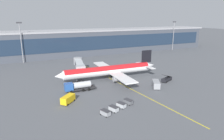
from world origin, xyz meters
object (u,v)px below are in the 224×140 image
at_px(belt_loader, 167,79).
at_px(baggage_cart_2, 121,105).
at_px(fuel_tanker, 78,86).
at_px(baggage_cart_3, 128,102).
at_px(main_airliner, 109,70).
at_px(lavatory_truck, 156,84).
at_px(baggage_cart_1, 114,109).
at_px(crew_van, 68,99).
at_px(baggage_cart_0, 106,113).

distance_m(belt_loader, baggage_cart_2, 30.73).
distance_m(fuel_tanker, baggage_cart_3, 19.82).
distance_m(main_airliner, fuel_tanker, 17.14).
bearing_deg(lavatory_truck, fuel_tanker, 162.22).
distance_m(belt_loader, baggage_cart_1, 33.93).
xyz_separation_m(main_airliner, baggage_cart_3, (-4.74, -24.21, -3.14)).
bearing_deg(baggage_cart_2, lavatory_truck, 26.11).
relative_size(fuel_tanker, crew_van, 2.14).
bearing_deg(crew_van, belt_loader, 5.45).
bearing_deg(main_airliner, baggage_cart_3, -101.07).
bearing_deg(lavatory_truck, main_airliner, 125.57).
distance_m(belt_loader, baggage_cart_0, 37.12).
bearing_deg(crew_van, lavatory_truck, -0.49).
distance_m(fuel_tanker, baggage_cart_2, 19.52).
bearing_deg(baggage_cart_2, fuel_tanker, 112.86).
distance_m(baggage_cart_1, baggage_cart_2, 3.20).
bearing_deg(crew_van, baggage_cart_3, -27.99).
height_order(belt_loader, baggage_cart_2, belt_loader).
height_order(baggage_cart_0, baggage_cart_2, same).
relative_size(baggage_cart_1, baggage_cart_2, 1.00).
relative_size(crew_van, baggage_cart_1, 1.67).
xyz_separation_m(fuel_tanker, baggage_cart_0, (1.64, -20.37, -0.96)).
height_order(fuel_tanker, lavatory_truck, fuel_tanker).
relative_size(crew_van, baggage_cart_0, 1.67).
height_order(crew_van, baggage_cart_0, crew_van).
xyz_separation_m(baggage_cart_0, baggage_cart_2, (5.93, 2.40, 0.00)).
distance_m(lavatory_truck, baggage_cart_1, 24.54).
relative_size(belt_loader, baggage_cart_3, 2.25).
distance_m(fuel_tanker, baggage_cart_1, 19.73).
xyz_separation_m(fuel_tanker, baggage_cart_1, (4.61, -19.16, -0.96)).
distance_m(main_airliner, baggage_cart_0, 31.14).
bearing_deg(lavatory_truck, baggage_cart_3, -153.18).
distance_m(belt_loader, baggage_cart_3, 27.54).
xyz_separation_m(lavatory_truck, baggage_cart_0, (-25.09, -11.79, -0.64)).
height_order(belt_loader, baggage_cart_1, belt_loader).
height_order(lavatory_truck, baggage_cart_3, lavatory_truck).
bearing_deg(baggage_cart_3, belt_loader, 26.59).
bearing_deg(baggage_cart_3, crew_van, 152.01).
bearing_deg(baggage_cart_2, baggage_cart_1, -157.93).
relative_size(main_airliner, baggage_cart_2, 14.36).
relative_size(crew_van, baggage_cart_3, 1.67).
relative_size(belt_loader, baggage_cart_2, 2.25).
height_order(belt_loader, lavatory_truck, belt_loader).
height_order(belt_loader, baggage_cart_0, belt_loader).
distance_m(baggage_cart_2, baggage_cart_3, 3.20).
distance_m(main_airliner, crew_van, 26.11).
distance_m(main_airliner, baggage_cart_1, 28.84).
bearing_deg(baggage_cart_0, baggage_cart_1, 22.07).
bearing_deg(baggage_cart_2, belt_loader, 26.12).
relative_size(fuel_tanker, baggage_cart_1, 3.58).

